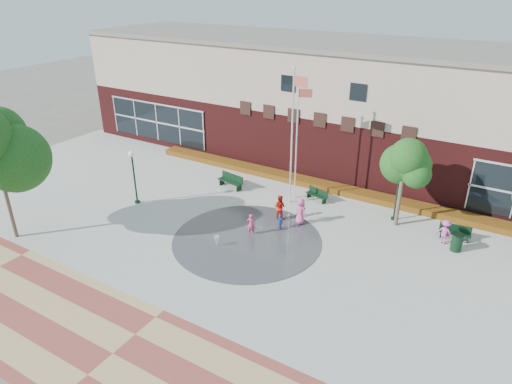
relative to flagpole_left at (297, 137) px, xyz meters
The scene contains 22 objects.
ground 10.19m from the flagpole_left, 89.45° to the right, with size 120.00×120.00×0.00m, color #666056.
plaza_concrete 6.78m from the flagpole_left, 89.03° to the right, with size 46.00×18.00×0.01m, color #A8A8A0.
paver_band 16.79m from the flagpole_left, 89.69° to the right, with size 46.00×6.00×0.01m, color brown.
splash_pad 7.58m from the flagpole_left, 89.19° to the right, with size 8.40×8.40×0.01m, color #383A3D.
library_building 8.26m from the flagpole_left, 89.39° to the left, with size 44.40×10.40×9.20m.
flower_bed 4.94m from the flagpole_left, 87.87° to the left, with size 26.00×1.20×0.40m, color #A51605.
flagpole_left is the anchor object (origin of this frame).
flagpole_right 1.00m from the flagpole_left, 85.77° to the right, with size 1.06×0.31×8.78m.
lamp_left 10.63m from the flagpole_left, 144.95° to the right, with size 0.38×0.38×3.63m.
lamp_right 6.89m from the flagpole_left, ahead, with size 0.36×0.36×3.40m.
bench_left 6.17m from the flagpole_left, 169.48° to the right, with size 2.03×0.86×0.99m.
bench_mid 4.32m from the flagpole_left, 16.64° to the left, with size 1.64×0.87×0.79m.
bench_right 10.86m from the flagpole_left, ahead, with size 1.74×0.63×0.86m.
trash_can 11.12m from the flagpole_left, ahead, with size 0.63×0.63×1.04m.
tree_mid 6.81m from the flagpole_left, ahead, with size 3.28×3.28×5.53m.
water_jet_a 8.84m from the flagpole_left, 97.31° to the right, with size 0.31×0.31×0.60m, color white.
water_jet_b 6.76m from the flagpole_left, 86.03° to the right, with size 0.17×0.17×0.39m, color white.
child_splash 6.66m from the flagpole_left, 90.39° to the right, with size 0.48×0.32×1.32m, color #C23F69.
adult_red 4.71m from the flagpole_left, 81.40° to the right, with size 0.77×0.60×1.58m, color red.
adult_pink 4.92m from the flagpole_left, 58.24° to the right, with size 0.80×0.52×1.63m, color #E04F90.
child_blue 5.76m from the flagpole_left, 75.07° to the right, with size 0.56×0.23×0.95m, color #2853AC.
person_bench 10.34m from the flagpole_left, ahead, with size 0.94×0.54×1.45m, color #C64CA1.
Camera 1 is at (11.81, -15.65, 13.53)m, focal length 32.00 mm.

